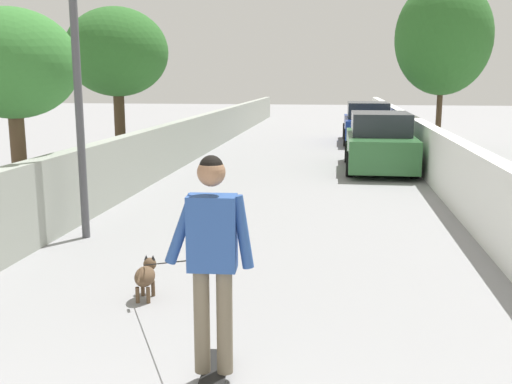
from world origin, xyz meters
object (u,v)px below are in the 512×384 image
Objects in this scene: person_skateboarder at (212,248)px; car_far at (367,124)px; tree_left_mid at (117,53)px; tree_left_near at (12,65)px; skateboard at (214,373)px; dog at (146,275)px; tree_right_distant at (443,38)px; lamp_post at (76,51)px; car_near at (380,143)px.

person_skateboarder reaches higher than car_far.
tree_left_near is at bearing -176.48° from tree_left_mid.
tree_left_near is at bearing 42.46° from person_skateboarder.
dog reaches higher than skateboard.
tree_left_mid is at bearing 141.61° from car_far.
tree_right_distant is (6.00, -8.90, 0.68)m from tree_left_mid.
tree_left_mid is 1.02× the size of lamp_post.
tree_left_mid is (5.50, 0.34, 0.41)m from tree_left_near.
lamp_post is 5.27m from person_skateboarder.
dog is at bearing -143.47° from lamp_post.
person_skateboarder is at bearing 173.54° from car_far.
lamp_post reaches higher than car_far.
tree_right_distant reaches higher than person_skateboarder.
car_near is (7.63, -4.99, -2.12)m from lamp_post.
skateboard is 2.05m from dog.
dog is at bearing 33.69° from person_skateboarder.
tree_right_distant is 17.09m from skateboard.
dog is 0.49× the size of car_near.
person_skateboarder reaches higher than skateboard.
tree_left_near is at bearing 67.64° from lamp_post.
skateboard is at bearing -155.72° from tree_left_mid.
car_near is at bearing -41.78° from tree_left_near.
lamp_post is 1.01× the size of car_near.
car_near is at bearing -10.17° from skateboard.
car_near is (11.70, -2.10, -0.42)m from person_skateboarder.
lamp_post is at bearing -112.36° from tree_left_near.
person_skateboarder is (-10.12, -4.56, -1.93)m from tree_left_mid.
car_far is at bearing 42.83° from tree_right_distant.
tree_right_distant reaches higher than dog.
tree_left_mid reaches higher than lamp_post.
tree_right_distant is 6.93× the size of skateboard.
skateboard is at bearing 169.83° from car_near.
car_far is (2.41, 2.23, -3.02)m from tree_right_distant.
skateboard is 0.45× the size of person_skateboarder.
skateboard is at bearing -137.54° from tree_left_near.
tree_left_mid is 11.50m from skateboard.
tree_left_mid reaches higher than dog.
dog is 10.52m from car_near.
tree_left_mid is 2.35× the size of person_skateboarder.
tree_right_distant is 5.80m from car_near.
tree_left_mid is 5.16× the size of skateboard.
skateboard is 0.19× the size of car_far.
tree_left_near reaches higher than car_near.
tree_right_distant is (11.50, -8.56, 1.10)m from tree_left_near.
person_skateboarder reaches higher than dog.
tree_right_distant is at bearing -15.04° from skateboard.
car_near is at bearing -17.89° from dog.
tree_left_near is 0.87× the size of car_near.
tree_left_near is 1.79× the size of dog.
car_near and car_far have the same top height.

